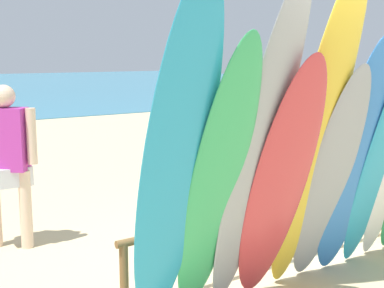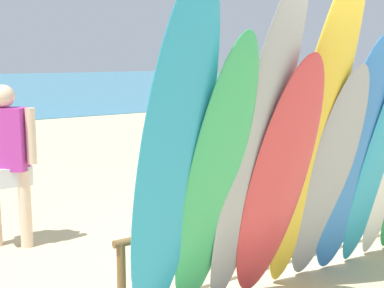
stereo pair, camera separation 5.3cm
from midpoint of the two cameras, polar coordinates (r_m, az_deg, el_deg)
surfboard_rack at (r=5.26m, az=11.45°, el=-7.30°), size 3.86×0.07×0.61m
surfboard_teal_0 at (r=3.55m, az=-1.70°, el=-2.24°), size 0.54×0.85×2.57m
surfboard_green_1 at (r=3.81m, az=2.72°, el=-4.43°), size 0.49×0.86×2.18m
surfboard_grey_2 at (r=3.91m, az=7.15°, el=-0.91°), size 0.55×0.91×2.61m
surfboard_red_3 at (r=4.18m, az=9.54°, el=-4.28°), size 0.60×0.79×2.04m
surfboard_yellow_4 at (r=4.35m, az=13.31°, el=0.95°), size 0.54×0.86×2.76m
surfboard_grey_5 at (r=4.69m, az=14.75°, el=-3.47°), size 0.54×0.68×1.96m
surfboard_blue_6 at (r=4.87m, az=17.21°, el=-1.68°), size 0.59×0.67×2.19m
beachgoer_midbeach at (r=5.80m, az=-19.04°, el=-1.12°), size 0.52×0.46×1.71m
beachgoer_near_rack at (r=8.64m, az=8.08°, el=2.42°), size 0.55×0.39×1.64m
beach_chair_blue at (r=9.81m, az=13.18°, el=0.08°), size 0.53×0.70×0.82m
beach_chair_striped at (r=8.36m, az=14.89°, el=-1.68°), size 0.73×0.87×0.80m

